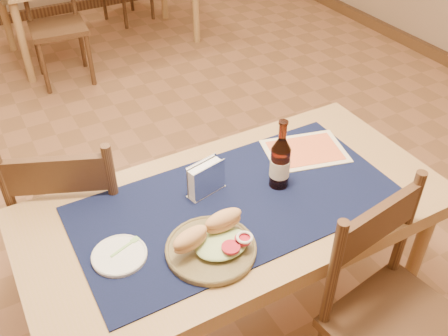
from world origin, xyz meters
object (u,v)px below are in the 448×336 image
chair_main_far (79,215)px  chair_main_near (395,319)px  beer_bottle (280,163)px  sandwich_plate (213,243)px  main_table (237,219)px  napkin_holder (206,179)px

chair_main_far → chair_main_near: chair_main_far is taller
beer_bottle → chair_main_near: bearing=-77.6°
sandwich_plate → beer_bottle: 0.43m
chair_main_far → chair_main_near: bearing=-52.4°
chair_main_far → sandwich_plate: size_ratio=3.17×
main_table → chair_main_near: (0.32, -0.56, -0.16)m
chair_main_near → napkin_holder: bearing=120.3°
main_table → beer_bottle: bearing=3.4°
chair_main_far → napkin_holder: bearing=-42.5°
beer_bottle → napkin_holder: size_ratio=1.78×
chair_main_near → sandwich_plate: bearing=142.2°
beer_bottle → sandwich_plate: bearing=-155.2°
beer_bottle → napkin_holder: 0.29m
chair_main_far → chair_main_near: 1.34m
chair_main_far → sandwich_plate: (0.31, -0.67, 0.28)m
chair_main_near → sandwich_plate: chair_main_near is taller
napkin_holder → sandwich_plate: bearing=-113.3°
sandwich_plate → napkin_holder: napkin_holder is taller
beer_bottle → napkin_holder: beer_bottle is taller
beer_bottle → chair_main_far: bearing=144.8°
napkin_holder → chair_main_near: bearing=-59.7°
chair_main_far → sandwich_plate: chair_main_far is taller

